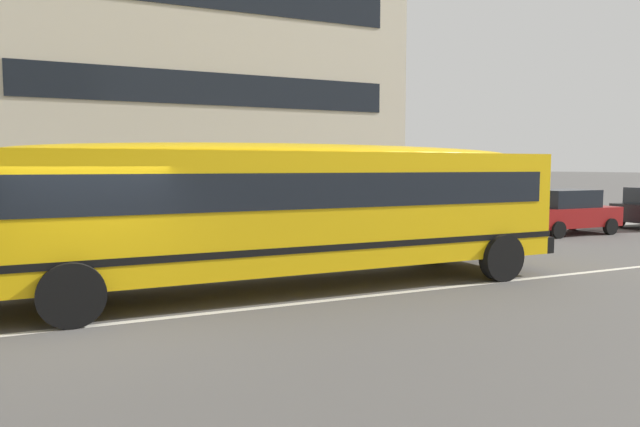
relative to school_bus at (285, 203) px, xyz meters
The scene contains 6 objects.
ground_plane 4.35m from the school_bus, 160.25° to the right, with size 400.00×400.00×0.00m, color #54514F.
sidewalk_far 8.16m from the school_bus, 118.00° to the left, with size 120.00×3.00×0.01m, color gray.
lane_centreline 4.35m from the school_bus, 160.25° to the right, with size 110.00×0.16×0.01m, color silver.
school_bus is the anchor object (origin of this frame).
parked_car_red_under_tree 13.46m from the school_bus, 19.17° to the left, with size 3.90×1.89×1.64m.
apartment_block_far_centre 15.16m from the school_bus, 86.95° to the left, with size 15.21×11.63×13.30m.
Camera 1 is at (-0.33, -9.38, 2.51)m, focal length 31.71 mm.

